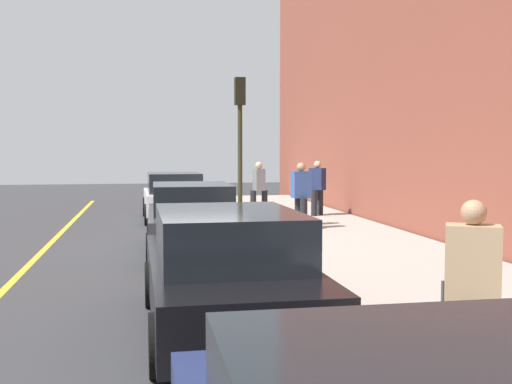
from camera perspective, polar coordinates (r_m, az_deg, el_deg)
The scene contains 13 objects.
ground_plane at distance 13.98m, azimuth -6.19°, elevation -5.27°, with size 56.00×56.00×0.00m, color #333335.
sidewalk at distance 14.58m, azimuth 6.89°, elevation -4.60°, with size 28.00×4.60×0.15m, color #A39E93.
lane_stripe_centre at distance 14.12m, azimuth -19.31°, elevation -5.36°, with size 28.00×0.14×0.01m, color gold.
snow_bank_curb at distance 14.12m, azimuth -3.38°, elevation -4.72°, with size 7.46×0.56×0.22m, color white.
parked_car_black at distance 7.49m, azimuth -2.80°, elevation -7.36°, with size 4.48×1.93×1.51m.
parked_car_charcoal at distance 13.26m, azimuth -6.01°, elevation -2.47°, with size 4.26×1.95×1.51m.
parked_car_white at distance 19.71m, azimuth -7.62°, elevation -0.41°, with size 4.22×1.96×1.51m.
pedestrian_navy_coat at distance 19.63m, azimuth 5.70°, elevation 0.52°, with size 0.54×0.54×1.73m.
pedestrian_tan_coat at distance 5.61m, azimuth 19.36°, elevation -8.54°, with size 0.51×0.53×1.65m.
pedestrian_grey_coat at distance 19.46m, azimuth 0.27°, elevation 0.47°, with size 0.49×0.56×1.71m.
pedestrian_blue_coat at distance 16.21m, azimuth 4.19°, elevation -0.15°, with size 0.57×0.51×1.75m.
traffic_light_pole at distance 15.95m, azimuth -1.50°, elevation 6.09°, with size 0.35×0.26×3.93m.
rolling_suitcase at distance 6.13m, azimuth 16.80°, elevation -13.46°, with size 0.34×0.22×0.87m.
Camera 1 is at (-13.77, 0.99, 2.22)m, focal length 43.20 mm.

